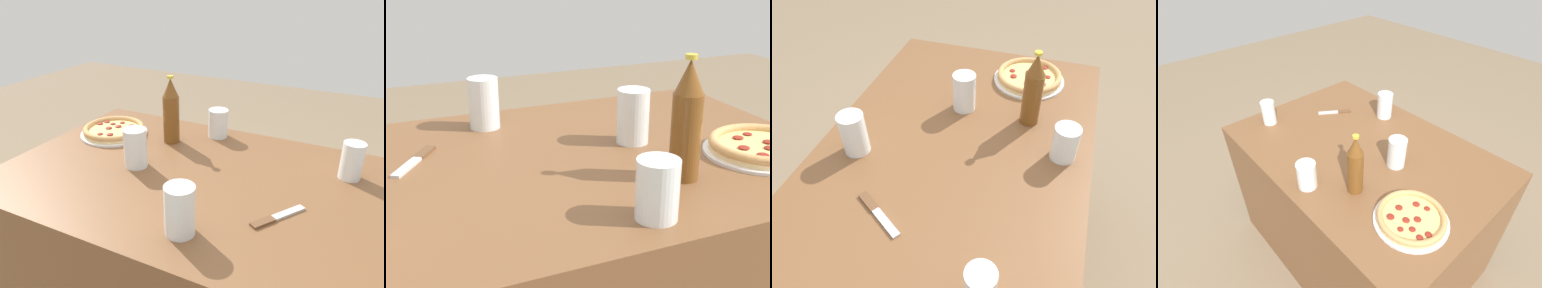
# 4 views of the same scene
# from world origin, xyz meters

# --- Properties ---
(pizza_veggie) EXTENTS (0.28, 0.28, 0.04)m
(pizza_veggie) POSITION_xyz_m (0.43, -0.16, 0.80)
(pizza_veggie) COLOR silver
(pizza_veggie) RESTS_ON table
(glass_mango_juice) EXTENTS (0.08, 0.08, 0.12)m
(glass_mango_juice) POSITION_xyz_m (0.03, -0.34, 0.84)
(glass_mango_juice) COLOR white
(glass_mango_juice) RESTS_ON table
(glass_cola) EXTENTS (0.08, 0.08, 0.14)m
(glass_cola) POSITION_xyz_m (-0.13, 0.30, 0.84)
(glass_cola) COLOR white
(glass_cola) RESTS_ON table
(glass_iced_tea) EXTENTS (0.08, 0.08, 0.14)m
(glass_iced_tea) POSITION_xyz_m (0.19, 0.03, 0.84)
(glass_iced_tea) COLOR white
(glass_iced_tea) RESTS_ON table
(beer_bottle) EXTENTS (0.07, 0.07, 0.27)m
(beer_bottle) POSITION_xyz_m (0.18, -0.21, 0.91)
(beer_bottle) COLOR brown
(beer_bottle) RESTS_ON table
(knife) EXTENTS (0.12, 0.17, 0.01)m
(knife) POSITION_xyz_m (-0.34, 0.12, 0.78)
(knife) COLOR brown
(knife) RESTS_ON table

